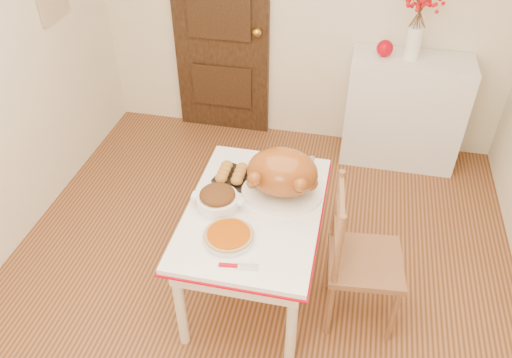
% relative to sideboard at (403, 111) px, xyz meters
% --- Properties ---
extents(floor, '(3.50, 4.00, 0.00)m').
position_rel_sideboard_xyz_m(floor, '(-0.92, -1.78, -0.47)').
color(floor, '#512B11').
rests_on(floor, ground).
extents(wall_back, '(3.50, 0.00, 2.50)m').
position_rel_sideboard_xyz_m(wall_back, '(-0.92, 0.22, 0.78)').
color(wall_back, '#EDE3C3').
rests_on(wall_back, ground).
extents(door_back, '(0.85, 0.06, 2.06)m').
position_rel_sideboard_xyz_m(door_back, '(-1.62, 0.19, 0.56)').
color(door_back, black).
rests_on(door_back, ground).
extents(sideboard, '(0.95, 0.42, 0.95)m').
position_rel_sideboard_xyz_m(sideboard, '(0.00, 0.00, 0.00)').
color(sideboard, white).
rests_on(sideboard, floor).
extents(kitchen_table, '(0.80, 1.16, 0.70)m').
position_rel_sideboard_xyz_m(kitchen_table, '(-0.91, -1.70, -0.13)').
color(kitchen_table, white).
rests_on(kitchen_table, floor).
extents(chair_oak, '(0.47, 0.47, 0.97)m').
position_rel_sideboard_xyz_m(chair_oak, '(-0.23, -1.76, 0.01)').
color(chair_oak, brown).
rests_on(chair_oak, floor).
extents(berry_vase, '(0.27, 0.27, 0.53)m').
position_rel_sideboard_xyz_m(berry_vase, '(-0.03, 0.00, 0.74)').
color(berry_vase, white).
rests_on(berry_vase, sideboard).
extents(apple, '(0.13, 0.13, 0.13)m').
position_rel_sideboard_xyz_m(apple, '(-0.24, 0.00, 0.54)').
color(apple, '#AF0010').
rests_on(apple, sideboard).
extents(turkey_platter, '(0.53, 0.45, 0.31)m').
position_rel_sideboard_xyz_m(turkey_platter, '(-0.77, -1.54, 0.37)').
color(turkey_platter, brown).
rests_on(turkey_platter, kitchen_table).
extents(pumpkin_pie, '(0.29, 0.29, 0.06)m').
position_rel_sideboard_xyz_m(pumpkin_pie, '(-0.99, -1.97, 0.25)').
color(pumpkin_pie, '#983B00').
rests_on(pumpkin_pie, kitchen_table).
extents(stuffing_dish, '(0.33, 0.27, 0.12)m').
position_rel_sideboard_xyz_m(stuffing_dish, '(-1.12, -1.73, 0.28)').
color(stuffing_dish, '#502A12').
rests_on(stuffing_dish, kitchen_table).
extents(rolls_tray, '(0.33, 0.29, 0.08)m').
position_rel_sideboard_xyz_m(rolls_tray, '(-1.06, -1.45, 0.26)').
color(rolls_tray, '#AE6F29').
rests_on(rolls_tray, kitchen_table).
extents(pie_server, '(0.21, 0.08, 0.01)m').
position_rel_sideboard_xyz_m(pie_server, '(-0.89, -2.15, 0.23)').
color(pie_server, silver).
rests_on(pie_server, kitchen_table).
extents(carving_knife, '(0.23, 0.18, 0.01)m').
position_rel_sideboard_xyz_m(carving_knife, '(-1.06, -1.86, 0.23)').
color(carving_knife, silver).
rests_on(carving_knife, kitchen_table).
extents(drinking_glass, '(0.08, 0.08, 0.11)m').
position_rel_sideboard_xyz_m(drinking_glass, '(-0.90, -1.27, 0.28)').
color(drinking_glass, white).
rests_on(drinking_glass, kitchen_table).
extents(shaker_pair, '(0.10, 0.06, 0.09)m').
position_rel_sideboard_xyz_m(shaker_pair, '(-0.66, -1.25, 0.27)').
color(shaker_pair, white).
rests_on(shaker_pair, kitchen_table).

